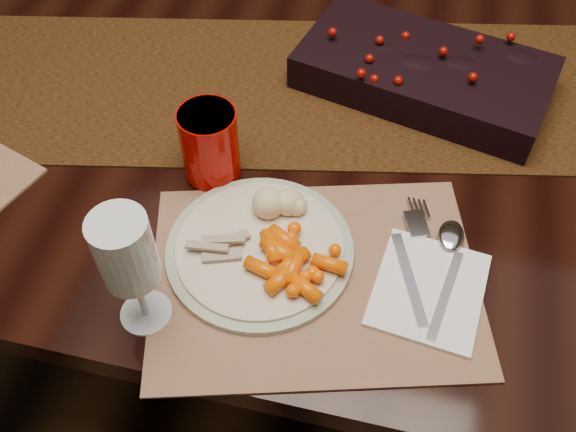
% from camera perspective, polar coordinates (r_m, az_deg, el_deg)
% --- Properties ---
extents(floor, '(5.00, 5.00, 0.00)m').
position_cam_1_polar(floor, '(1.62, 2.64, -9.92)').
color(floor, black).
rests_on(floor, ground).
extents(dining_table, '(1.80, 1.00, 0.75)m').
position_cam_1_polar(dining_table, '(1.30, 3.24, -2.05)').
color(dining_table, black).
rests_on(dining_table, floor).
extents(table_runner, '(1.75, 0.69, 0.00)m').
position_cam_1_polar(table_runner, '(1.03, 1.51, 11.29)').
color(table_runner, '#563D16').
rests_on(table_runner, dining_table).
extents(centerpiece, '(0.41, 0.28, 0.08)m').
position_cam_1_polar(centerpiece, '(1.03, 12.06, 12.79)').
color(centerpiece, black).
rests_on(centerpiece, table_runner).
extents(placemat_main, '(0.47, 0.39, 0.00)m').
position_cam_1_polar(placemat_main, '(0.80, 2.35, -5.49)').
color(placemat_main, '#8F6A50').
rests_on(placemat_main, dining_table).
extents(dinner_plate, '(0.28, 0.28, 0.01)m').
position_cam_1_polar(dinner_plate, '(0.81, -2.54, -2.97)').
color(dinner_plate, beige).
rests_on(dinner_plate, placemat_main).
extents(baby_carrots, '(0.13, 0.12, 0.02)m').
position_cam_1_polar(baby_carrots, '(0.78, 0.56, -3.93)').
color(baby_carrots, '#FF5F00').
rests_on(baby_carrots, dinner_plate).
extents(mashed_potatoes, '(0.09, 0.08, 0.04)m').
position_cam_1_polar(mashed_potatoes, '(0.83, -0.51, 2.11)').
color(mashed_potatoes, beige).
rests_on(mashed_potatoes, dinner_plate).
extents(turkey_shreds, '(0.07, 0.06, 0.02)m').
position_cam_1_polar(turkey_shreds, '(0.80, -6.64, -2.26)').
color(turkey_shreds, beige).
rests_on(turkey_shreds, dinner_plate).
extents(napkin, '(0.14, 0.16, 0.01)m').
position_cam_1_polar(napkin, '(0.80, 12.41, -6.39)').
color(napkin, white).
rests_on(napkin, placemat_main).
extents(fork, '(0.09, 0.17, 0.00)m').
position_cam_1_polar(fork, '(0.81, 10.87, -4.18)').
color(fork, silver).
rests_on(fork, napkin).
extents(spoon, '(0.06, 0.17, 0.00)m').
position_cam_1_polar(spoon, '(0.81, 13.96, -5.15)').
color(spoon, '#B4B1CA').
rests_on(spoon, napkin).
extents(red_cup, '(0.10, 0.10, 0.11)m').
position_cam_1_polar(red_cup, '(0.87, -6.97, 6.36)').
color(red_cup, '#AA0500').
rests_on(red_cup, placemat_main).
extents(wine_glass, '(0.07, 0.07, 0.18)m').
position_cam_1_polar(wine_glass, '(0.72, -13.66, -4.95)').
color(wine_glass, '#A7B1BD').
rests_on(wine_glass, dining_table).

